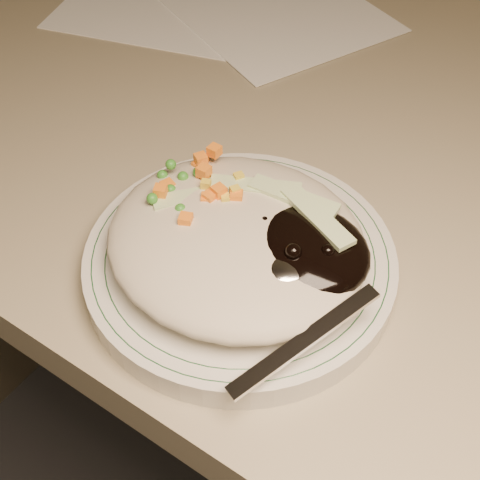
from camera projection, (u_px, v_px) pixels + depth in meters
The scene contains 5 objects.
desk at pixel (437, 310), 0.74m from camera, with size 1.40×0.70×0.74m.
plate at pixel (240, 263), 0.50m from camera, with size 0.23×0.23×0.02m, color silver.
plate_rim at pixel (240, 255), 0.50m from camera, with size 0.22×0.22×0.00m.
meal at pixel (244, 238), 0.48m from camera, with size 0.21×0.19×0.05m.
papers at pixel (227, 2), 0.80m from camera, with size 0.42×0.35×0.00m.
Camera 1 is at (0.07, 0.89, 1.13)m, focal length 50.00 mm.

